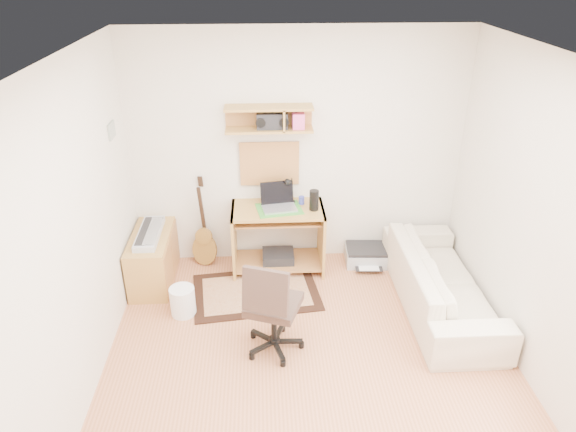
{
  "coord_description": "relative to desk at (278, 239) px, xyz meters",
  "views": [
    {
      "loc": [
        -0.39,
        -3.34,
        3.24
      ],
      "look_at": [
        -0.15,
        1.05,
        1.0
      ],
      "focal_mm": 32.76,
      "sensor_mm": 36.0,
      "label": 1
    }
  ],
  "objects": [
    {
      "name": "floor",
      "position": [
        0.22,
        -1.73,
        -0.38
      ],
      "size": [
        3.6,
        4.0,
        0.01
      ],
      "primitive_type": "cube",
      "color": "#C27A50",
      "rests_on": "ground"
    },
    {
      "name": "ceiling",
      "position": [
        0.22,
        -1.73,
        2.23
      ],
      "size": [
        3.6,
        4.0,
        0.01
      ],
      "primitive_type": "cube",
      "color": "white",
      "rests_on": "ground"
    },
    {
      "name": "back_wall",
      "position": [
        0.22,
        0.28,
        0.93
      ],
      "size": [
        3.6,
        0.01,
        2.6
      ],
      "primitive_type": "cube",
      "color": "silver",
      "rests_on": "ground"
    },
    {
      "name": "left_wall",
      "position": [
        -1.58,
        -1.73,
        0.93
      ],
      "size": [
        0.01,
        4.0,
        2.6
      ],
      "primitive_type": "cube",
      "color": "silver",
      "rests_on": "ground"
    },
    {
      "name": "right_wall",
      "position": [
        2.03,
        -1.73,
        0.93
      ],
      "size": [
        0.01,
        4.0,
        2.6
      ],
      "primitive_type": "cube",
      "color": "silver",
      "rests_on": "ground"
    },
    {
      "name": "wall_shelf",
      "position": [
        -0.08,
        0.15,
        1.32
      ],
      "size": [
        0.9,
        0.25,
        0.26
      ],
      "primitive_type": "cube",
      "color": "#BB8A42",
      "rests_on": "back_wall"
    },
    {
      "name": "cork_board",
      "position": [
        -0.08,
        0.25,
        0.79
      ],
      "size": [
        0.64,
        0.03,
        0.49
      ],
      "primitive_type": "cube",
      "color": "tan",
      "rests_on": "back_wall"
    },
    {
      "name": "wall_photo",
      "position": [
        -1.56,
        -0.23,
        1.34
      ],
      "size": [
        0.02,
        0.2,
        0.15
      ],
      "primitive_type": "cube",
      "color": "#4C8CBF",
      "rests_on": "left_wall"
    },
    {
      "name": "desk",
      "position": [
        0.0,
        0.0,
        0.0
      ],
      "size": [
        1.0,
        0.55,
        0.75
      ],
      "primitive_type": null,
      "color": "#BB8A42",
      "rests_on": "floor"
    },
    {
      "name": "laptop",
      "position": [
        0.02,
        -0.02,
        0.51
      ],
      "size": [
        0.41,
        0.41,
        0.27
      ],
      "primitive_type": null,
      "rotation": [
        0.0,
        0.0,
        0.16
      ],
      "color": "silver",
      "rests_on": "desk"
    },
    {
      "name": "speaker",
      "position": [
        0.39,
        -0.05,
        0.49
      ],
      "size": [
        0.1,
        0.1,
        0.22
      ],
      "primitive_type": "cylinder",
      "color": "black",
      "rests_on": "desk"
    },
    {
      "name": "desk_lamp",
      "position": [
        0.16,
        0.14,
        0.53
      ],
      "size": [
        0.1,
        0.1,
        0.3
      ],
      "primitive_type": null,
      "color": "black",
      "rests_on": "desk"
    },
    {
      "name": "pencil_cup",
      "position": [
        0.26,
        0.1,
        0.42
      ],
      "size": [
        0.06,
        0.06,
        0.09
      ],
      "primitive_type": "cylinder",
      "color": "#3840AA",
      "rests_on": "desk"
    },
    {
      "name": "boombox",
      "position": [
        -0.04,
        0.15,
        1.3
      ],
      "size": [
        0.32,
        0.14,
        0.16
      ],
      "primitive_type": "cube",
      "color": "black",
      "rests_on": "wall_shelf"
    },
    {
      "name": "rug",
      "position": [
        -0.25,
        -0.48,
        -0.37
      ],
      "size": [
        1.39,
        1.01,
        0.02
      ],
      "primitive_type": "cube",
      "rotation": [
        0.0,
        0.0,
        0.12
      ],
      "color": "#CAB488",
      "rests_on": "floor"
    },
    {
      "name": "task_chair",
      "position": [
        -0.09,
        -1.35,
        0.11
      ],
      "size": [
        0.63,
        0.63,
        0.96
      ],
      "primitive_type": null,
      "rotation": [
        0.0,
        0.0,
        -0.35
      ],
      "color": "#3B2A23",
      "rests_on": "floor"
    },
    {
      "name": "cabinet",
      "position": [
        -1.36,
        -0.18,
        -0.1
      ],
      "size": [
        0.4,
        0.9,
        0.55
      ],
      "primitive_type": "cube",
      "color": "#BB8A42",
      "rests_on": "floor"
    },
    {
      "name": "music_keyboard",
      "position": [
        -1.36,
        -0.18,
        0.21
      ],
      "size": [
        0.22,
        0.7,
        0.06
      ],
      "primitive_type": "cube",
      "color": "#B2B5BA",
      "rests_on": "cabinet"
    },
    {
      "name": "guitar",
      "position": [
        -0.83,
        0.13,
        0.15
      ],
      "size": [
        0.31,
        0.23,
        1.05
      ],
      "primitive_type": null,
      "rotation": [
        0.0,
        0.0,
        -0.21
      ],
      "color": "olive",
      "rests_on": "floor"
    },
    {
      "name": "waste_basket",
      "position": [
        -0.97,
        -0.79,
        -0.23
      ],
      "size": [
        0.26,
        0.26,
        0.3
      ],
      "primitive_type": "cylinder",
      "rotation": [
        0.0,
        0.0,
        -0.08
      ],
      "color": "white",
      "rests_on": "floor"
    },
    {
      "name": "printer",
      "position": [
        1.02,
        0.06,
        -0.29
      ],
      "size": [
        0.5,
        0.4,
        0.18
      ],
      "primitive_type": "cube",
      "rotation": [
        0.0,
        0.0,
        -0.06
      ],
      "color": "#A5A8AA",
      "rests_on": "floor"
    },
    {
      "name": "sofa",
      "position": [
        1.6,
        -0.78,
        0.01
      ],
      "size": [
        0.57,
        1.95,
        0.76
      ],
      "primitive_type": "imported",
      "rotation": [
        0.0,
        0.0,
        1.57
      ],
      "color": "beige",
      "rests_on": "floor"
    }
  ]
}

